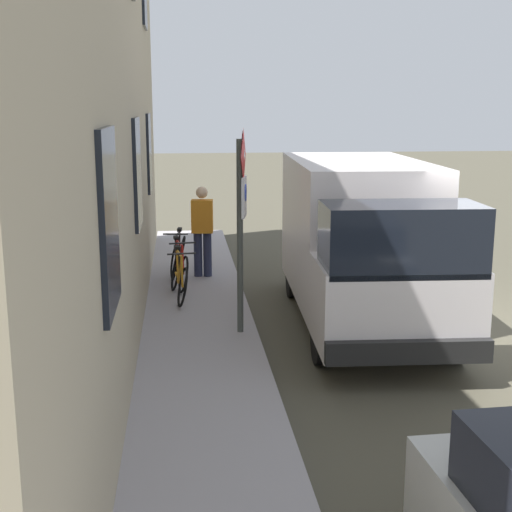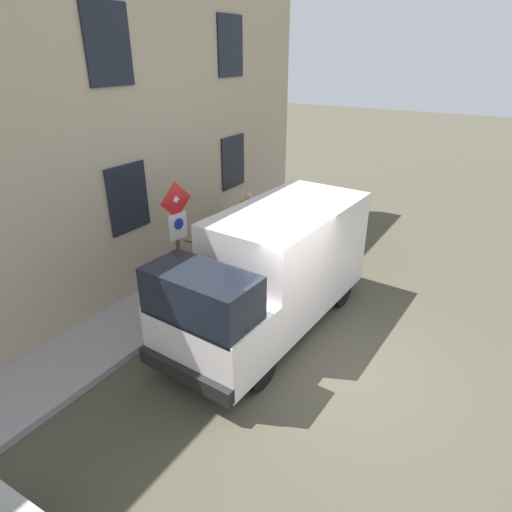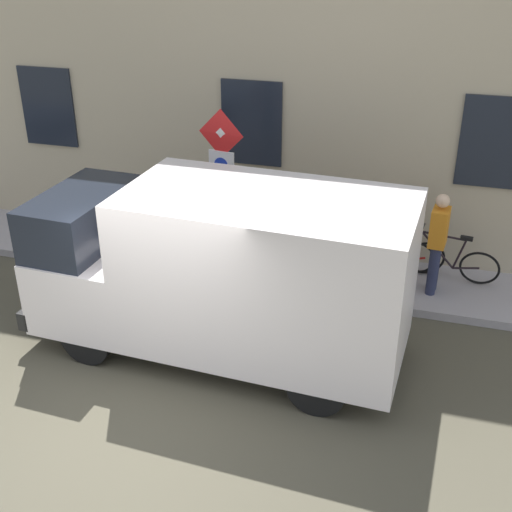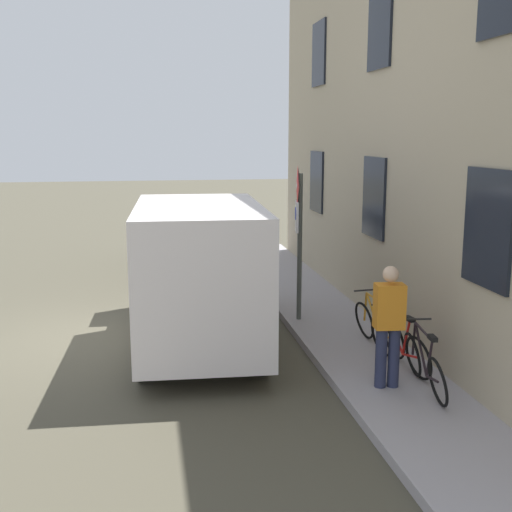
{
  "view_description": "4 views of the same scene",
  "coord_description": "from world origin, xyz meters",
  "px_view_note": "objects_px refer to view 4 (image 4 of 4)",
  "views": [
    {
      "loc": [
        4.51,
        9.82,
        3.38
      ],
      "look_at": [
        3.35,
        -0.88,
        1.05
      ],
      "focal_mm": 49.62,
      "sensor_mm": 36.0,
      "label": 1
    },
    {
      "loc": [
        -2.17,
        6.33,
        5.4
      ],
      "look_at": [
        2.42,
        -1.07,
        1.27
      ],
      "focal_mm": 30.48,
      "sensor_mm": 36.0,
      "label": 2
    },
    {
      "loc": [
        -5.83,
        -3.28,
        5.62
      ],
      "look_at": [
        2.91,
        -0.72,
        0.99
      ],
      "focal_mm": 46.31,
      "sensor_mm": 36.0,
      "label": 3
    },
    {
      "loc": [
        0.86,
        -11.39,
        3.61
      ],
      "look_at": [
        2.95,
        0.61,
        1.28
      ],
      "focal_mm": 44.85,
      "sensor_mm": 36.0,
      "label": 4
    }
  ],
  "objects_px": {
    "bicycle_orange": "(378,327)",
    "pedestrian": "(389,322)",
    "bicycle_red": "(399,344)",
    "sign_post_stacked": "(298,221)",
    "parked_hatchback": "(182,236)",
    "delivery_van": "(198,269)",
    "bicycle_black": "(424,364)"
  },
  "relations": [
    {
      "from": "pedestrian",
      "to": "bicycle_red",
      "type": "bearing_deg",
      "value": 151.89
    },
    {
      "from": "sign_post_stacked",
      "to": "pedestrian",
      "type": "relative_size",
      "value": 1.63
    },
    {
      "from": "pedestrian",
      "to": "parked_hatchback",
      "type": "bearing_deg",
      "value": -162.14
    },
    {
      "from": "delivery_van",
      "to": "pedestrian",
      "type": "height_order",
      "value": "delivery_van"
    },
    {
      "from": "delivery_van",
      "to": "bicycle_black",
      "type": "distance_m",
      "value": 4.19
    },
    {
      "from": "delivery_van",
      "to": "pedestrian",
      "type": "relative_size",
      "value": 3.15
    },
    {
      "from": "parked_hatchback",
      "to": "bicycle_red",
      "type": "height_order",
      "value": "parked_hatchback"
    },
    {
      "from": "delivery_van",
      "to": "bicycle_red",
      "type": "distance_m",
      "value": 3.61
    },
    {
      "from": "pedestrian",
      "to": "bicycle_black",
      "type": "bearing_deg",
      "value": 71.5
    },
    {
      "from": "bicycle_black",
      "to": "bicycle_red",
      "type": "height_order",
      "value": "same"
    },
    {
      "from": "sign_post_stacked",
      "to": "bicycle_red",
      "type": "xyz_separation_m",
      "value": [
        0.92,
        -2.77,
        -1.51
      ]
    },
    {
      "from": "delivery_van",
      "to": "bicycle_red",
      "type": "bearing_deg",
      "value": -123.68
    },
    {
      "from": "pedestrian",
      "to": "sign_post_stacked",
      "type": "bearing_deg",
      "value": -166.71
    },
    {
      "from": "sign_post_stacked",
      "to": "bicycle_red",
      "type": "distance_m",
      "value": 3.29
    },
    {
      "from": "sign_post_stacked",
      "to": "delivery_van",
      "type": "relative_size",
      "value": 0.52
    },
    {
      "from": "bicycle_red",
      "to": "pedestrian",
      "type": "relative_size",
      "value": 1.0
    },
    {
      "from": "bicycle_orange",
      "to": "pedestrian",
      "type": "bearing_deg",
      "value": 157.51
    },
    {
      "from": "bicycle_black",
      "to": "sign_post_stacked",
      "type": "bearing_deg",
      "value": 20.02
    },
    {
      "from": "bicycle_black",
      "to": "bicycle_red",
      "type": "xyz_separation_m",
      "value": [
        -0.0,
        0.89,
        0.0
      ]
    },
    {
      "from": "sign_post_stacked",
      "to": "delivery_van",
      "type": "height_order",
      "value": "sign_post_stacked"
    },
    {
      "from": "sign_post_stacked",
      "to": "bicycle_orange",
      "type": "relative_size",
      "value": 1.63
    },
    {
      "from": "parked_hatchback",
      "to": "sign_post_stacked",
      "type": "bearing_deg",
      "value": -167.75
    },
    {
      "from": "sign_post_stacked",
      "to": "bicycle_black",
      "type": "distance_m",
      "value": 4.06
    },
    {
      "from": "delivery_van",
      "to": "bicycle_orange",
      "type": "xyz_separation_m",
      "value": [
        2.83,
        -1.2,
        -0.82
      ]
    },
    {
      "from": "parked_hatchback",
      "to": "bicycle_orange",
      "type": "xyz_separation_m",
      "value": [
        2.67,
        -8.73,
        -0.22
      ]
    },
    {
      "from": "bicycle_red",
      "to": "parked_hatchback",
      "type": "bearing_deg",
      "value": 7.12
    },
    {
      "from": "bicycle_red",
      "to": "bicycle_orange",
      "type": "relative_size",
      "value": 1.0
    },
    {
      "from": "parked_hatchback",
      "to": "bicycle_red",
      "type": "distance_m",
      "value": 9.98
    },
    {
      "from": "bicycle_black",
      "to": "bicycle_orange",
      "type": "distance_m",
      "value": 1.77
    },
    {
      "from": "bicycle_orange",
      "to": "pedestrian",
      "type": "xyz_separation_m",
      "value": [
        -0.46,
        -1.56,
        0.56
      ]
    },
    {
      "from": "bicycle_red",
      "to": "pedestrian",
      "type": "bearing_deg",
      "value": 137.77
    },
    {
      "from": "parked_hatchback",
      "to": "bicycle_black",
      "type": "distance_m",
      "value": 10.84
    }
  ]
}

